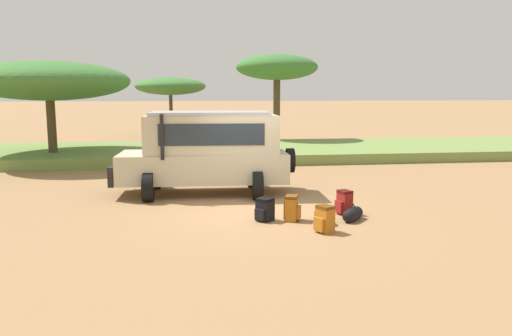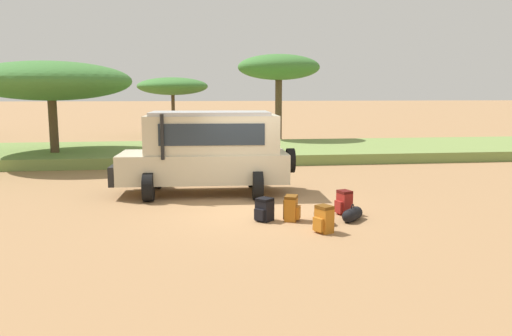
% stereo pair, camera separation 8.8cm
% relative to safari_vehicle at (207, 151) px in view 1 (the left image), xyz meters
% --- Properties ---
extents(ground_plane, '(320.00, 320.00, 0.00)m').
position_rel_safari_vehicle_xyz_m(ground_plane, '(1.08, -2.33, -1.29)').
color(ground_plane, '#9E754C').
extents(grass_bank, '(120.00, 7.00, 0.44)m').
position_rel_safari_vehicle_xyz_m(grass_bank, '(1.08, 8.66, -1.07)').
color(grass_bank, olive).
rests_on(grass_bank, ground_plane).
extents(safari_vehicle, '(5.40, 2.90, 2.44)m').
position_rel_safari_vehicle_xyz_m(safari_vehicle, '(0.00, 0.00, 0.00)').
color(safari_vehicle, beige).
rests_on(safari_vehicle, ground_plane).
extents(backpack_beside_front_wheel, '(0.44, 0.46, 0.60)m').
position_rel_safari_vehicle_xyz_m(backpack_beside_front_wheel, '(1.83, -3.46, -1.00)').
color(backpack_beside_front_wheel, '#B26619').
rests_on(backpack_beside_front_wheel, ground_plane).
extents(backpack_cluster_center, '(0.43, 0.42, 0.60)m').
position_rel_safari_vehicle_xyz_m(backpack_cluster_center, '(3.25, -3.03, -1.00)').
color(backpack_cluster_center, maroon).
rests_on(backpack_cluster_center, ground_plane).
extents(backpack_near_rear_wheel, '(0.45, 0.44, 0.59)m').
position_rel_safari_vehicle_xyz_m(backpack_near_rear_wheel, '(2.32, -4.54, -1.01)').
color(backpack_near_rear_wheel, '#B26619').
rests_on(backpack_near_rear_wheel, ground_plane).
extents(backpack_outermost, '(0.49, 0.49, 0.54)m').
position_rel_safari_vehicle_xyz_m(backpack_outermost, '(1.19, -3.40, -1.03)').
color(backpack_outermost, black).
rests_on(backpack_outermost, ground_plane).
extents(duffel_bag_low_black_case, '(0.32, 0.77, 0.42)m').
position_rel_safari_vehicle_xyz_m(duffel_bag_low_black_case, '(2.52, -3.73, -1.14)').
color(duffel_bag_low_black_case, brown).
rests_on(duffel_bag_low_black_case, ground_plane).
extents(duffel_bag_soft_canvas, '(0.61, 0.66, 0.40)m').
position_rel_safari_vehicle_xyz_m(duffel_bag_soft_canvas, '(3.25, -3.66, -1.14)').
color(duffel_bag_soft_canvas, black).
rests_on(duffel_bag_soft_canvas, ground_plane).
extents(acacia_tree_centre_back, '(6.69, 6.85, 4.29)m').
position_rel_safari_vehicle_xyz_m(acacia_tree_centre_back, '(-6.28, 7.55, 2.16)').
color(acacia_tree_centre_back, brown).
rests_on(acacia_tree_centre_back, ground_plane).
extents(acacia_tree_right_mid, '(4.86, 5.34, 4.01)m').
position_rel_safari_vehicle_xyz_m(acacia_tree_right_mid, '(-1.62, 20.65, 2.10)').
color(acacia_tree_right_mid, brown).
rests_on(acacia_tree_right_mid, ground_plane).
extents(acacia_tree_far_right, '(4.51, 3.95, 5.05)m').
position_rel_safari_vehicle_xyz_m(acacia_tree_far_right, '(4.40, 12.69, 3.01)').
color(acacia_tree_far_right, brown).
rests_on(acacia_tree_far_right, ground_plane).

